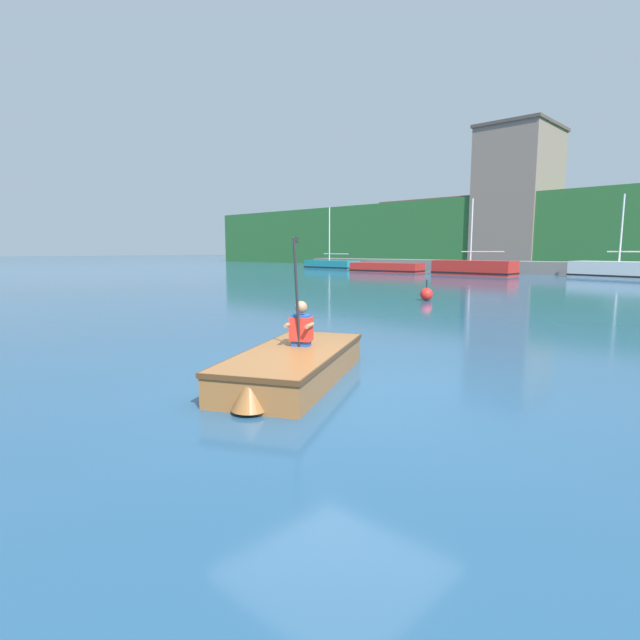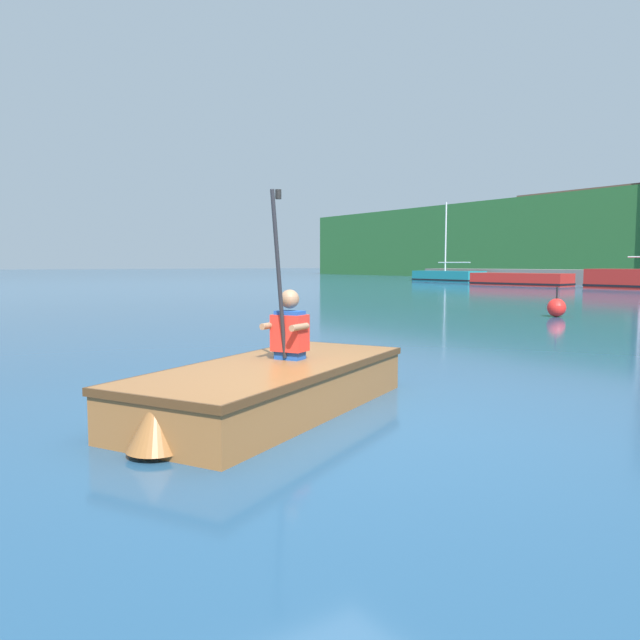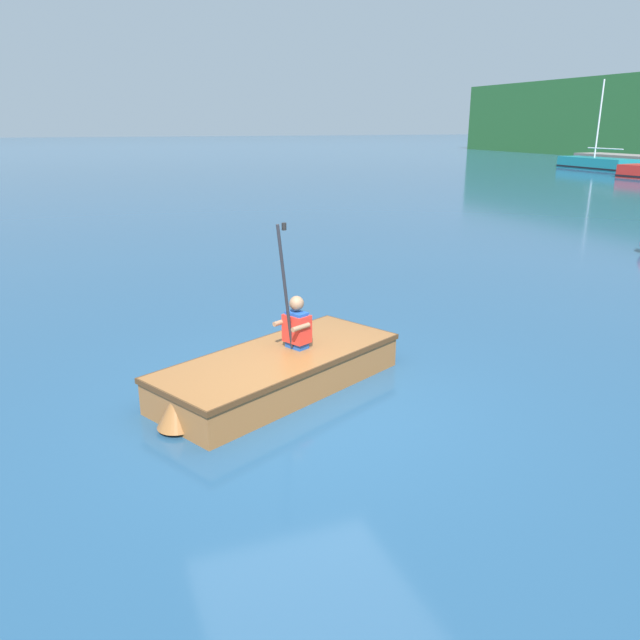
{
  "view_description": "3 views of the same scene",
  "coord_description": "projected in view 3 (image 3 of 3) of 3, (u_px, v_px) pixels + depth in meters",
  "views": [
    {
      "loc": [
        4.01,
        -4.59,
        1.73
      ],
      "look_at": [
        -0.68,
        0.41,
        0.76
      ],
      "focal_mm": 28.0,
      "sensor_mm": 36.0,
      "label": 1
    },
    {
      "loc": [
        3.86,
        -2.79,
        1.26
      ],
      "look_at": [
        -0.68,
        0.41,
        0.76
      ],
      "focal_mm": 35.0,
      "sensor_mm": 36.0,
      "label": 2
    },
    {
      "loc": [
        5.68,
        -2.05,
        2.92
      ],
      "look_at": [
        -0.68,
        0.41,
        0.76
      ],
      "focal_mm": 35.0,
      "sensor_mm": 36.0,
      "label": 3
    }
  ],
  "objects": [
    {
      "name": "moored_boat_dock_west_end",
      "position": [
        597.0,
        164.0,
        41.29
      ],
      "size": [
        5.62,
        1.99,
        5.64
      ],
      "color": "#197A84",
      "rests_on": "ground"
    },
    {
      "name": "ground_plane",
      "position": [
        308.0,
        410.0,
        6.63
      ],
      "size": [
        300.0,
        300.0,
        0.0
      ],
      "primitive_type": "plane",
      "color": "navy"
    },
    {
      "name": "person_paddler",
      "position": [
        296.0,
        324.0,
        7.2
      ],
      "size": [
        0.43,
        0.44,
        1.48
      ],
      "color": "#1E4CA5",
      "rests_on": "rowboat_foreground"
    },
    {
      "name": "rowboat_foreground",
      "position": [
        276.0,
        370.0,
        7.1
      ],
      "size": [
        2.4,
        3.2,
        0.41
      ],
      "color": "#935B2D",
      "rests_on": "ground"
    }
  ]
}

